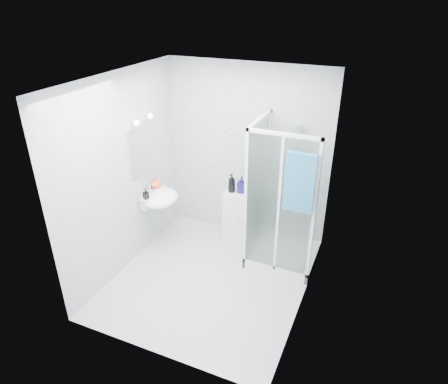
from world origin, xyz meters
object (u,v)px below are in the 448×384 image
at_px(storage_cabinet, 237,216).
at_px(shampoo_bottle_b, 242,184).
at_px(wall_basin, 159,198).
at_px(soap_dispenser_orange, 156,183).
at_px(soap_dispenser_black, 146,194).
at_px(hand_towel, 300,181).
at_px(shampoo_bottle_a, 232,183).
at_px(shower_enclosure, 277,233).

xyz_separation_m(storage_cabinet, shampoo_bottle_b, (0.06, 0.02, 0.53)).
relative_size(wall_basin, storage_cabinet, 0.69).
height_order(soap_dispenser_orange, soap_dispenser_black, soap_dispenser_orange).
distance_m(storage_cabinet, shampoo_bottle_b, 0.53).
distance_m(shampoo_bottle_b, soap_dispenser_orange, 1.22).
distance_m(wall_basin, hand_towel, 2.08).
height_order(wall_basin, hand_towel, hand_towel).
relative_size(shampoo_bottle_a, soap_dispenser_black, 1.91).
xyz_separation_m(shower_enclosure, soap_dispenser_black, (-1.74, -0.51, 0.49)).
distance_m(shower_enclosure, storage_cabinet, 0.76).
distance_m(shower_enclosure, shampoo_bottle_a, 0.96).
distance_m(shower_enclosure, soap_dispenser_orange, 1.85).
bearing_deg(hand_towel, shampoo_bottle_a, 149.45).
relative_size(storage_cabinet, soap_dispenser_black, 5.52).
distance_m(shampoo_bottle_a, soap_dispenser_black, 1.22).
distance_m(storage_cabinet, hand_towel, 1.62).
bearing_deg(soap_dispenser_orange, shower_enclosure, 5.75).
bearing_deg(soap_dispenser_orange, shampoo_bottle_a, 23.32).
distance_m(wall_basin, shampoo_bottle_b, 1.18).
distance_m(shower_enclosure, soap_dispenser_black, 1.88).
xyz_separation_m(shampoo_bottle_a, soap_dispenser_orange, (-0.99, -0.43, 0.00)).
distance_m(shower_enclosure, shampoo_bottle_b, 0.86).
relative_size(shampoo_bottle_b, soap_dispenser_black, 1.66).
height_order(storage_cabinet, hand_towel, hand_towel).
bearing_deg(shampoo_bottle_b, soap_dispenser_black, -143.82).
xyz_separation_m(shampoo_bottle_b, soap_dispenser_black, (-1.09, -0.80, 0.01)).
distance_m(hand_towel, soap_dispenser_black, 2.13).
bearing_deg(storage_cabinet, shampoo_bottle_a, -160.75).
height_order(shampoo_bottle_b, soap_dispenser_black, shampoo_bottle_b).
height_order(storage_cabinet, soap_dispenser_black, soap_dispenser_black).
xyz_separation_m(soap_dispenser_orange, soap_dispenser_black, (0.03, -0.33, -0.02)).
bearing_deg(storage_cabinet, hand_towel, -33.70).
height_order(shower_enclosure, soap_dispenser_black, shower_enclosure).
bearing_deg(shampoo_bottle_a, shower_enclosure, -17.55).
relative_size(shower_enclosure, hand_towel, 2.67).
bearing_deg(hand_towel, wall_basin, 177.53).
bearing_deg(soap_dispenser_orange, soap_dispenser_black, -84.22).
distance_m(hand_towel, soap_dispenser_orange, 2.16).
height_order(shower_enclosure, shampoo_bottle_a, shower_enclosure).
bearing_deg(shampoo_bottle_a, shampoo_bottle_b, 18.44).
bearing_deg(shower_enclosure, shampoo_bottle_b, 155.68).
relative_size(shower_enclosure, soap_dispenser_black, 13.64).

